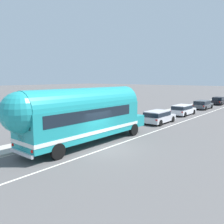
{
  "coord_description": "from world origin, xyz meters",
  "views": [
    {
      "loc": [
        10.4,
        -11.98,
        4.8
      ],
      "look_at": [
        -2.04,
        3.22,
        2.01
      ],
      "focal_mm": 38.07,
      "sensor_mm": 36.0,
      "label": 1
    }
  ],
  "objects": [
    {
      "name": "car_lead",
      "position": [
        -1.7,
        10.65,
        0.78
      ],
      "size": [
        2.07,
        4.41,
        1.37
      ],
      "color": "silver",
      "rests_on": "ground"
    },
    {
      "name": "car_third",
      "position": [
        -2.1,
        25.84,
        0.79
      ],
      "size": [
        2.03,
        4.46,
        1.37
      ],
      "color": "#474C51",
      "rests_on": "ground"
    },
    {
      "name": "car_second",
      "position": [
        -1.95,
        17.74,
        0.78
      ],
      "size": [
        1.93,
        4.48,
        1.37
      ],
      "color": "white",
      "rests_on": "ground"
    },
    {
      "name": "car_fourth",
      "position": [
        -2.07,
        34.46,
        0.74
      ],
      "size": [
        2.01,
        4.76,
        1.37
      ],
      "color": "black",
      "rests_on": "ground"
    },
    {
      "name": "painted_bus",
      "position": [
        -1.87,
        -0.48,
        2.3
      ],
      "size": [
        2.71,
        12.43,
        4.12
      ],
      "color": "teal",
      "rests_on": "ground"
    },
    {
      "name": "sidewalk_slab",
      "position": [
        -4.74,
        10.0,
        0.07
      ],
      "size": [
        2.05,
        90.0,
        0.15
      ],
      "primitive_type": "cube",
      "color": "#ADA89E",
      "rests_on": "ground"
    },
    {
      "name": "ground_plane",
      "position": [
        0.0,
        0.0,
        0.0
      ],
      "size": [
        300.0,
        300.0,
        0.0
      ],
      "primitive_type": "plane",
      "color": "#565454"
    },
    {
      "name": "lane_markings",
      "position": [
        -1.71,
        12.0,
        0.0
      ],
      "size": [
        3.84,
        80.0,
        0.01
      ],
      "color": "silver",
      "rests_on": "ground"
    }
  ]
}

